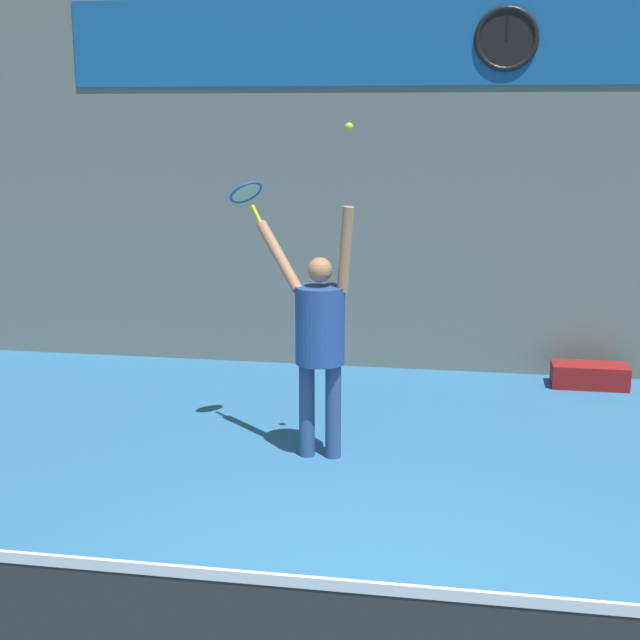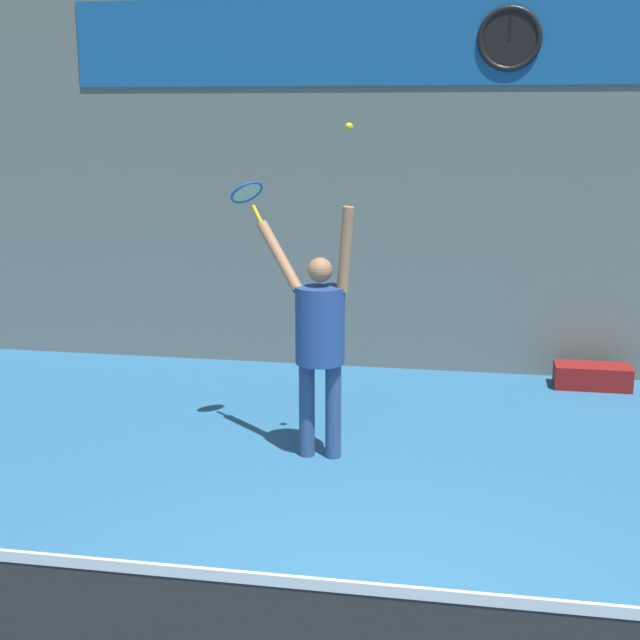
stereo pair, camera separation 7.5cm
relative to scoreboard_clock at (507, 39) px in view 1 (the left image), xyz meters
The scene contains 7 objects.
back_wall 1.26m from the scoreboard_clock, behind, with size 18.00×0.10×5.00m.
sponsor_banner 0.74m from the scoreboard_clock, behind, with size 7.82×0.02×0.90m.
scoreboard_clock is the anchor object (origin of this frame).
tennis_player 3.95m from the scoreboard_clock, 118.42° to the right, with size 0.89×0.55×2.08m.
tennis_racket 3.44m from the scoreboard_clock, 133.18° to the right, with size 0.37×0.38×0.36m.
tennis_ball 3.14m from the scoreboard_clock, 114.04° to the right, with size 0.06×0.06×0.06m.
equipment_bag 3.56m from the scoreboard_clock, 18.78° to the right, with size 0.78×0.35×0.24m.
Camera 1 is at (0.43, -4.23, 2.77)m, focal length 50.00 mm.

